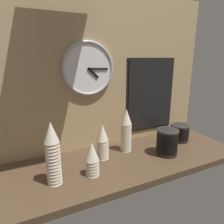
{
  "coord_description": "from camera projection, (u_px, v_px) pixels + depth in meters",
  "views": [
    {
      "loc": [
        -0.56,
        -1.01,
        0.62
      ],
      "look_at": [
        -0.06,
        0.04,
        0.31
      ],
      "focal_mm": 32.0,
      "sensor_mm": 36.0,
      "label": 1
    }
  ],
  "objects": [
    {
      "name": "bowl_stack_far_right",
      "position": [
        180.0,
        132.0,
        1.54
      ],
      "size": [
        0.14,
        0.14,
        0.13
      ],
      "color": "black",
      "rests_on": "ground_plane"
    },
    {
      "name": "cup_stack_left",
      "position": [
        53.0,
        154.0,
        0.99
      ],
      "size": [
        0.08,
        0.08,
        0.33
      ],
      "color": "beige",
      "rests_on": "ground_plane"
    },
    {
      "name": "ground_plane",
      "position": [
        122.0,
        161.0,
        1.29
      ],
      "size": [
        1.6,
        0.56,
        0.04
      ],
      "primitive_type": "cube",
      "color": "#4C3826"
    },
    {
      "name": "menu_board",
      "position": [
        150.0,
        95.0,
        1.56
      ],
      "size": [
        0.43,
        0.01,
        0.56
      ],
      "color": "black"
    },
    {
      "name": "cup_stack_center",
      "position": [
        103.0,
        142.0,
        1.26
      ],
      "size": [
        0.08,
        0.08,
        0.23
      ],
      "color": "beige",
      "rests_on": "ground_plane"
    },
    {
      "name": "wall_clock",
      "position": [
        88.0,
        69.0,
        1.28
      ],
      "size": [
        0.35,
        0.03,
        0.35
      ],
      "color": "white"
    },
    {
      "name": "cup_stack_center_left",
      "position": [
        92.0,
        159.0,
        1.08
      ],
      "size": [
        0.08,
        0.08,
        0.19
      ],
      "color": "beige",
      "rests_on": "ground_plane"
    },
    {
      "name": "cup_stack_center_right",
      "position": [
        126.0,
        130.0,
        1.36
      ],
      "size": [
        0.08,
        0.08,
        0.3
      ],
      "color": "beige",
      "rests_on": "ground_plane"
    },
    {
      "name": "wall_tiled_back",
      "position": [
        105.0,
        73.0,
        1.37
      ],
      "size": [
        1.6,
        0.03,
        1.05
      ],
      "color": "tan",
      "rests_on": "ground_plane"
    },
    {
      "name": "bowl_stack_right",
      "position": [
        167.0,
        141.0,
        1.32
      ],
      "size": [
        0.14,
        0.14,
        0.18
      ],
      "color": "black",
      "rests_on": "ground_plane"
    }
  ]
}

